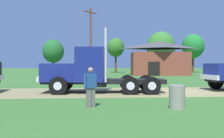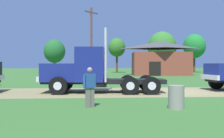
# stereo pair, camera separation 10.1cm
# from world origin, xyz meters

# --- Properties ---
(ground_plane) EXTENTS (200.00, 200.00, 0.00)m
(ground_plane) POSITION_xyz_m (0.00, 0.00, 0.00)
(ground_plane) COLOR #386A2B
(dirt_track) EXTENTS (120.00, 5.59, 0.01)m
(dirt_track) POSITION_xyz_m (0.00, 0.00, 0.00)
(dirt_track) COLOR #897E52
(dirt_track) RESTS_ON ground_plane
(truck_foreground_white) EXTENTS (7.86, 2.93, 3.95)m
(truck_foreground_white) POSITION_xyz_m (-5.87, -0.25, 1.31)
(truck_foreground_white) COLOR black
(truck_foreground_white) RESTS_ON ground_plane
(visitor_by_barrel) EXTENTS (0.54, 0.45, 1.66)m
(visitor_by_barrel) POSITION_xyz_m (-5.61, -5.60, 0.89)
(visitor_by_barrel) COLOR #264C8C
(visitor_by_barrel) RESTS_ON ground_plane
(steel_barrel) EXTENTS (0.64, 0.64, 0.94)m
(steel_barrel) POSITION_xyz_m (-2.15, -6.18, 0.47)
(steel_barrel) COLOR gray
(steel_barrel) RESTS_ON ground_plane
(shed_building) EXTENTS (9.80, 6.23, 5.58)m
(shed_building) POSITION_xyz_m (5.22, 24.06, 2.69)
(shed_building) COLOR brown
(shed_building) RESTS_ON ground_plane
(utility_pole_near) EXTENTS (1.64, 1.67, 8.95)m
(utility_pole_near) POSITION_xyz_m (-5.92, 15.55, 4.73)
(utility_pole_near) COLOR brown
(utility_pole_near) RESTS_ON ground_plane
(tree_left) EXTENTS (4.94, 4.94, 7.56)m
(tree_left) POSITION_xyz_m (-14.93, 42.24, 4.83)
(tree_left) COLOR #513823
(tree_left) RESTS_ON ground_plane
(tree_mid) EXTENTS (3.67, 3.67, 7.44)m
(tree_mid) POSITION_xyz_m (-0.84, 37.11, 5.38)
(tree_mid) COLOR #513823
(tree_mid) RESTS_ON ground_plane
(tree_right) EXTENTS (5.40, 5.40, 8.01)m
(tree_right) POSITION_xyz_m (7.17, 30.26, 5.02)
(tree_right) COLOR #513823
(tree_right) RESTS_ON ground_plane
(tree_far_right) EXTENTS (4.87, 4.87, 8.50)m
(tree_far_right) POSITION_xyz_m (16.43, 37.51, 5.80)
(tree_far_right) COLOR #513823
(tree_far_right) RESTS_ON ground_plane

